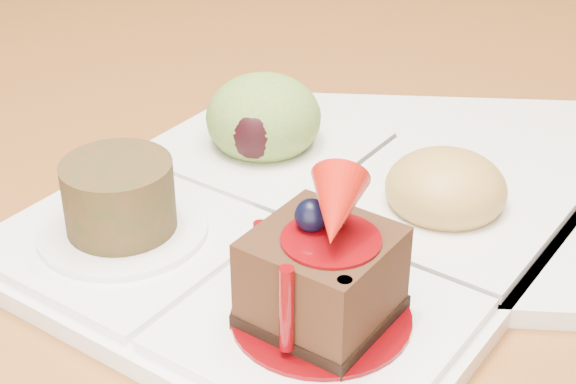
# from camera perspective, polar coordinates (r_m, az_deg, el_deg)

# --- Properties ---
(dining_table) EXTENTS (1.00, 1.80, 0.75)m
(dining_table) POSITION_cam_1_polar(r_m,az_deg,el_deg) (0.87, 9.61, 6.05)
(dining_table) COLOR brown
(dining_table) RESTS_ON ground
(sampler_plate) EXTENTS (0.36, 0.36, 0.11)m
(sampler_plate) POSITION_cam_1_polar(r_m,az_deg,el_deg) (0.51, 0.10, -1.03)
(sampler_plate) COLOR white
(sampler_plate) RESTS_ON dining_table
(second_plate) EXTENTS (0.29, 0.29, 0.01)m
(second_plate) POSITION_cam_1_polar(r_m,az_deg,el_deg) (0.57, 11.04, 0.13)
(second_plate) COLOR white
(second_plate) RESTS_ON dining_table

